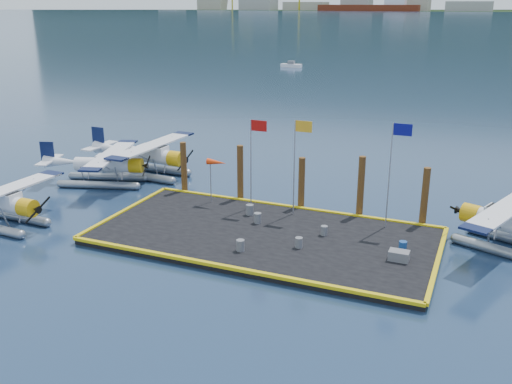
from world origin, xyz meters
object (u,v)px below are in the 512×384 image
drum_3 (240,245)px  crate (399,256)px  seaplane_c (149,157)px  flagpole_blue (394,160)px  piling_1 (240,175)px  piling_4 (425,199)px  seaplane_a (1,205)px  piling_3 (361,189)px  drum_5 (250,210)px  seaplane_d (511,226)px  flagpole_yellow (298,153)px  drum_2 (324,231)px  drum_0 (258,218)px  flagpole_red (254,150)px  drum_1 (299,243)px  piling_0 (184,169)px  seaplane_b (107,167)px  piling_2 (301,185)px  drum_4 (403,247)px  windsock (216,163)px

drum_3 → crate: bearing=14.7°
seaplane_c → flagpole_blue: 21.00m
piling_1 → piling_4: (12.50, 0.00, -0.10)m
seaplane_a → piling_3: size_ratio=2.15×
piling_4 → drum_5: bearing=-164.9°
seaplane_d → piling_3: (-9.01, 1.40, 0.69)m
flagpole_yellow → drum_3: bearing=-98.5°
drum_2 → seaplane_c: bearing=156.3°
seaplane_a → drum_0: (15.11, 5.83, -0.70)m
seaplane_a → drum_0: 16.21m
seaplane_d → drum_2: 10.56m
drum_2 → crate: drum_2 is taller
seaplane_a → piling_4: bearing=113.7°
seaplane_d → drum_5: seaplane_d is taller
flagpole_red → piling_4: (10.79, 1.60, -2.40)m
drum_1 → piling_0: 12.93m
drum_5 → piling_4: size_ratio=0.17×
flagpole_blue → flagpole_yellow: bearing=180.0°
flagpole_red → drum_0: bearing=-62.0°
seaplane_a → seaplane_b: 9.81m
flagpole_yellow → piling_4: size_ratio=1.55×
flagpole_yellow → piling_2: (-0.20, 1.60, -2.61)m
seaplane_d → flagpole_red: 16.07m
drum_5 → piling_0: 7.16m
drum_0 → piling_4: size_ratio=0.16×
drum_5 → drum_4: bearing=-11.4°
flagpole_yellow → piling_1: bearing=161.2°
flagpole_red → flagpole_yellow: flagpole_yellow is taller
drum_4 → flagpole_red: (-10.35, 3.29, 3.69)m
seaplane_d → drum_5: bearing=115.8°
flagpole_red → drum_1: bearing=-45.6°
drum_1 → piling_0: piling_0 is taller
drum_3 → crate: drum_3 is taller
drum_1 → flagpole_red: (-4.86, 4.96, 3.69)m
seaplane_b → piling_1: 11.34m
seaplane_a → flagpole_red: size_ratio=1.54×
seaplane_a → piling_2: (16.63, 9.82, 0.47)m
windsock → piling_2: size_ratio=0.82×
drum_3 → piling_1: piling_1 is taller
piling_1 → piling_2: size_ratio=1.11×
drum_5 → flagpole_yellow: flagpole_yellow is taller
piling_0 → piling_1: size_ratio=0.95×
drum_2 → piling_3: size_ratio=0.13×
windsock → drum_2: bearing=-17.6°
drum_0 → piling_0: bearing=151.9°
drum_4 → drum_5: drum_5 is taller
seaplane_a → flagpole_yellow: bearing=118.0°
drum_2 → piling_4: (5.13, 4.26, 1.31)m
drum_0 → crate: size_ratio=0.61×
drum_5 → flagpole_yellow: 4.83m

